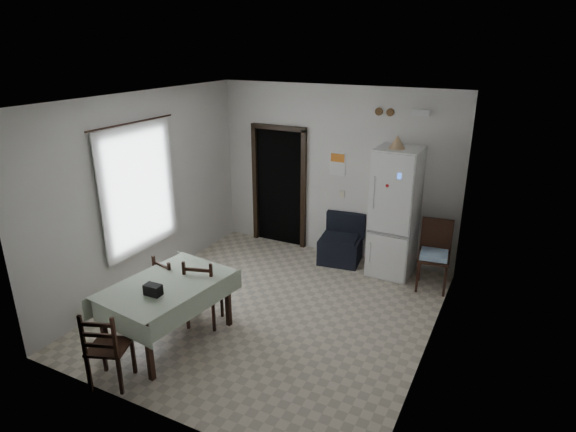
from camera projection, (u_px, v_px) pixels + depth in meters
The scene contains 25 objects.
ground at pixel (272, 311), 6.72m from camera, with size 4.50×4.50×0.00m, color beige.
ceiling at pixel (269, 99), 5.72m from camera, with size 4.20×4.50×0.02m, color white, non-canonical shape.
wall_back at pixel (335, 173), 8.11m from camera, with size 4.20×0.02×2.90m, color silver, non-canonical shape.
wall_front at pixel (151, 289), 4.34m from camera, with size 4.20×0.02×2.90m, color silver, non-canonical shape.
wall_left at pixel (146, 192), 7.11m from camera, with size 0.02×4.50×2.90m, color silver, non-canonical shape.
wall_right at pixel (436, 242), 5.33m from camera, with size 0.02×4.50×2.90m, color silver, non-canonical shape.
doorway at pixel (285, 184), 8.86m from camera, with size 1.06×0.52×2.22m.
window_recess at pixel (133, 188), 6.93m from camera, with size 0.10×1.20×1.60m, color silver.
curtain at pixel (139, 189), 6.88m from camera, with size 0.02×1.45×1.85m, color silver.
curtain_rod at pixel (132, 123), 6.55m from camera, with size 0.02×0.02×1.60m, color black.
calendar at pixel (338, 164), 8.02m from camera, with size 0.28×0.02×0.40m, color white.
calendar_image at pixel (338, 158), 7.98m from camera, with size 0.24×0.01×0.14m, color orange.
light_switch at pixel (342, 194), 8.15m from camera, with size 0.08×0.02×0.12m, color beige.
vent_left at pixel (379, 112), 7.43m from camera, with size 0.12×0.12×0.03m, color brown.
vent_right at pixel (390, 112), 7.35m from camera, with size 0.12×0.12×0.03m, color brown.
emergency_light at pixel (421, 112), 7.12m from camera, with size 0.25×0.07×0.09m, color white.
fridge at pixel (395, 213), 7.50m from camera, with size 0.67×0.67×2.05m, color white, non-canonical shape.
tan_cone at pixel (397, 142), 7.06m from camera, with size 0.24×0.24×0.20m, color tan.
navy_seat at pixel (341, 240), 8.09m from camera, with size 0.67×0.65×0.81m, color black, non-canonical shape.
corner_chair at pixel (434, 256), 7.16m from camera, with size 0.46×0.46×1.06m, color black, non-canonical shape.
dining_table at pixel (169, 312), 5.96m from camera, with size 1.00×1.52×0.79m, color #AEC0A5, non-canonical shape.
black_bag at pixel (153, 290), 5.53m from camera, with size 0.20×0.12×0.13m, color black.
dining_chair_far_left at pixel (174, 285), 6.50m from camera, with size 0.38×0.38×0.89m, color black, non-canonical shape.
dining_chair_far_right at pixel (204, 290), 6.29m from camera, with size 0.41×0.41×0.96m, color black, non-canonical shape.
dining_chair_near_head at pixel (109, 346), 5.17m from camera, with size 0.40×0.40×0.94m, color black, non-canonical shape.
Camera 1 is at (2.84, -5.12, 3.56)m, focal length 30.00 mm.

